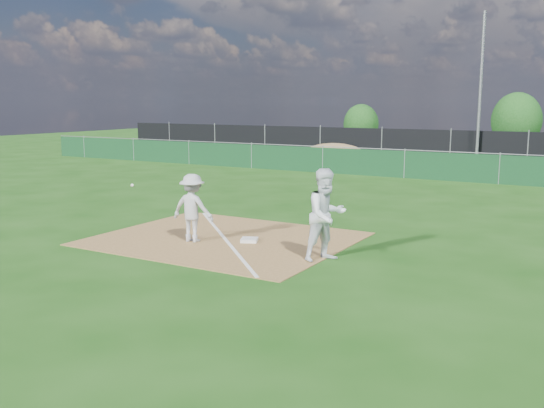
{
  "coord_description": "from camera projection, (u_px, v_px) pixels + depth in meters",
  "views": [
    {
      "loc": [
        8.38,
        -11.04,
        3.37
      ],
      "look_at": [
        1.36,
        1.0,
        1.0
      ],
      "focal_mm": 40.0,
      "sensor_mm": 36.0,
      "label": 1
    }
  ],
  "objects": [
    {
      "name": "play_at_first",
      "position": [
        193.0,
        208.0,
        14.53
      ],
      "size": [
        2.26,
        0.73,
        1.64
      ],
      "color": "silver",
      "rests_on": "infield_dirt"
    },
    {
      "name": "parking_lot",
      "position": [
        470.0,
        156.0,
        37.97
      ],
      "size": [
        46.0,
        9.0,
        0.01
      ],
      "primitive_type": "cube",
      "color": "black",
      "rests_on": "ground"
    },
    {
      "name": "tree_mid",
      "position": [
        516.0,
        120.0,
        41.96
      ],
      "size": [
        3.37,
        3.37,
        4.0
      ],
      "color": "#382316",
      "rests_on": "ground"
    },
    {
      "name": "infield_dirt",
      "position": [
        224.0,
        239.0,
        14.98
      ],
      "size": [
        6.0,
        5.0,
        0.02
      ],
      "primitive_type": "cube",
      "color": "olive",
      "rests_on": "ground"
    },
    {
      "name": "foul_line",
      "position": [
        224.0,
        238.0,
        14.97
      ],
      "size": [
        5.01,
        5.01,
        0.01
      ],
      "primitive_type": "cube",
      "rotation": [
        0.0,
        0.0,
        0.79
      ],
      "color": "white",
      "rests_on": "infield_dirt"
    },
    {
      "name": "dirt_mound",
      "position": [
        334.0,
        154.0,
        32.27
      ],
      "size": [
        3.38,
        2.6,
        1.17
      ],
      "primitive_type": "ellipsoid",
      "color": "olive",
      "rests_on": "ground"
    },
    {
      "name": "runner",
      "position": [
        326.0,
        215.0,
        12.81
      ],
      "size": [
        1.13,
        1.21,
        1.98
      ],
      "primitive_type": "imported",
      "rotation": [
        0.0,
        0.0,
        1.06
      ],
      "color": "white",
      "rests_on": "ground"
    },
    {
      "name": "tree_left",
      "position": [
        361.0,
        124.0,
        46.22
      ],
      "size": [
        2.67,
        2.67,
        3.17
      ],
      "color": "#382316",
      "rests_on": "ground"
    },
    {
      "name": "first_base",
      "position": [
        249.0,
        240.0,
        14.62
      ],
      "size": [
        0.51,
        0.51,
        0.08
      ],
      "primitive_type": "cube",
      "rotation": [
        0.0,
        0.0,
        0.41
      ],
      "color": "white",
      "rests_on": "infield_dirt"
    },
    {
      "name": "car_mid",
      "position": [
        463.0,
        144.0,
        38.36
      ],
      "size": [
        4.22,
        1.73,
        1.36
      ],
      "primitive_type": "imported",
      "rotation": [
        0.0,
        0.0,
        1.64
      ],
      "color": "black",
      "rests_on": "parking_lot"
    },
    {
      "name": "car_left",
      "position": [
        372.0,
        140.0,
        40.92
      ],
      "size": [
        4.88,
        2.85,
        1.56
      ],
      "primitive_type": "imported",
      "rotation": [
        0.0,
        0.0,
        1.34
      ],
      "color": "#A5A8AC",
      "rests_on": "parking_lot"
    },
    {
      "name": "ground",
      "position": [
        362.0,
        192.0,
        22.64
      ],
      "size": [
        90.0,
        90.0,
        0.0
      ],
      "primitive_type": "plane",
      "color": "#17460F",
      "rests_on": "ground"
    },
    {
      "name": "green_fence",
      "position": [
        404.0,
        165.0,
        26.8
      ],
      "size": [
        44.0,
        0.05,
        1.2
      ],
      "primitive_type": "cube",
      "color": "#0E361B",
      "rests_on": "ground"
    },
    {
      "name": "black_fence",
      "position": [
        450.0,
        146.0,
        33.56
      ],
      "size": [
        46.0,
        0.04,
        1.8
      ],
      "primitive_type": "cube",
      "color": "black",
      "rests_on": "ground"
    },
    {
      "name": "light_pole",
      "position": [
        480.0,
        89.0,
        32.04
      ],
      "size": [
        0.16,
        0.16,
        8.0
      ],
      "primitive_type": "cylinder",
      "color": "slate",
      "rests_on": "ground"
    }
  ]
}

